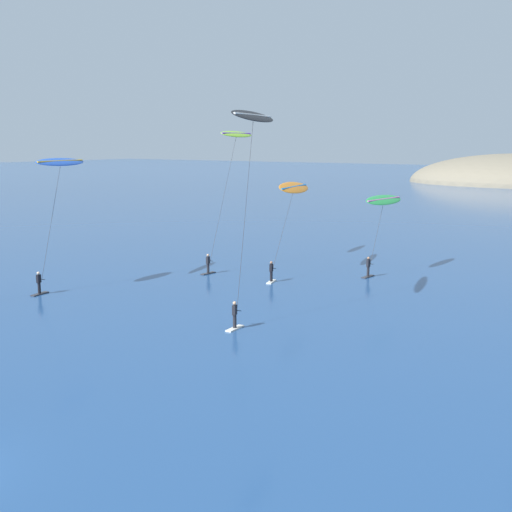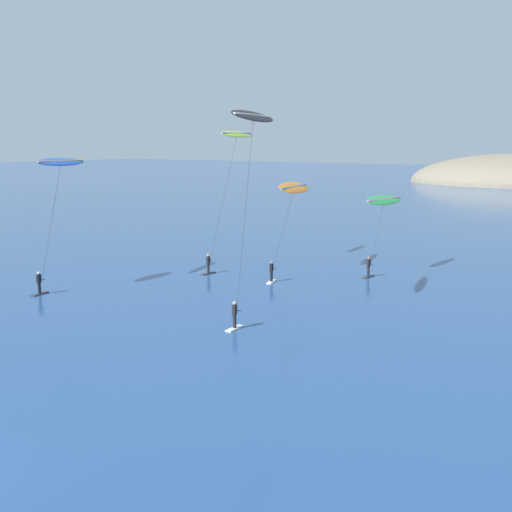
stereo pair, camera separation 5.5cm
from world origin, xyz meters
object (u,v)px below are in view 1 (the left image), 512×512
at_px(kitesurfer_green, 383,205).
at_px(kitesurfer_orange, 293,192).
at_px(kitesurfer_lime, 234,147).
at_px(kitesurfer_blue, 59,172).
at_px(kitesurfer_black, 252,130).

distance_m(kitesurfer_green, kitesurfer_orange, 7.64).
bearing_deg(kitesurfer_lime, kitesurfer_green, 19.28).
xyz_separation_m(kitesurfer_green, kitesurfer_blue, (-18.10, -18.70, 2.98)).
xyz_separation_m(kitesurfer_blue, kitesurfer_lime, (5.75, 14.38, 1.87)).
relative_size(kitesurfer_lime, kitesurfer_orange, 1.33).
bearing_deg(kitesurfer_lime, kitesurfer_orange, 7.33).
distance_m(kitesurfer_lime, kitesurfer_orange, 6.89).
height_order(kitesurfer_green, kitesurfer_lime, kitesurfer_lime).
distance_m(kitesurfer_green, kitesurfer_blue, 26.19).
relative_size(kitesurfer_green, kitesurfer_orange, 0.74).
bearing_deg(kitesurfer_black, kitesurfer_orange, 112.17).
xyz_separation_m(kitesurfer_blue, kitesurfer_orange, (11.43, 15.11, -1.96)).
relative_size(kitesurfer_blue, kitesurfer_orange, 1.09).
bearing_deg(kitesurfer_green, kitesurfer_orange, -151.70).
xyz_separation_m(kitesurfer_blue, kitesurfer_black, (17.18, 1.01, 2.99)).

